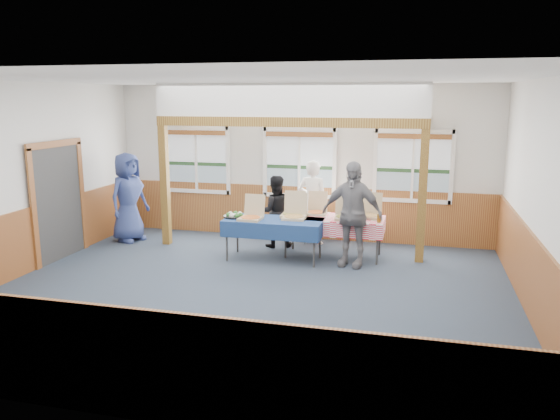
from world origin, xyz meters
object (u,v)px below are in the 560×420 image
object	(u,v)px
woman_black	(275,211)
table_right	(333,220)
woman_white	(313,202)
man_blue	(128,197)
table_left	(274,222)
person_grey	(352,214)

from	to	relation	value
woman_black	table_right	bearing A→B (deg)	140.55
table_right	woman_black	size ratio (longest dim) A/B	1.41
table_right	woman_white	world-z (taller)	woman_white
table_right	man_blue	world-z (taller)	man_blue
table_left	woman_black	bearing A→B (deg)	92.05
table_right	man_blue	xyz separation A→B (m)	(-4.28, 0.11, 0.22)
woman_white	woman_black	size ratio (longest dim) A/B	1.19
table_left	man_blue	distance (m)	3.31
woman_white	man_blue	distance (m)	3.79
table_right	table_left	bearing A→B (deg)	-139.52
table_left	woman_black	xyz separation A→B (m)	(-0.21, 0.87, 0.02)
table_right	woman_white	xyz separation A→B (m)	(-0.55, 0.83, 0.15)
woman_white	man_blue	xyz separation A→B (m)	(-3.73, -0.72, 0.06)
table_right	woman_white	size ratio (longest dim) A/B	1.18
table_right	woman_black	xyz separation A→B (m)	(-1.23, 0.41, 0.02)
table_left	table_right	size ratio (longest dim) A/B	0.95
table_left	person_grey	bearing A→B (deg)	-11.85
woman_white	person_grey	distance (m)	1.61
woman_black	woman_white	bearing A→B (deg)	-169.40
table_right	person_grey	bearing A→B (deg)	-33.61
woman_white	woman_black	world-z (taller)	woman_white
table_left	man_blue	xyz separation A→B (m)	(-3.25, 0.57, 0.22)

